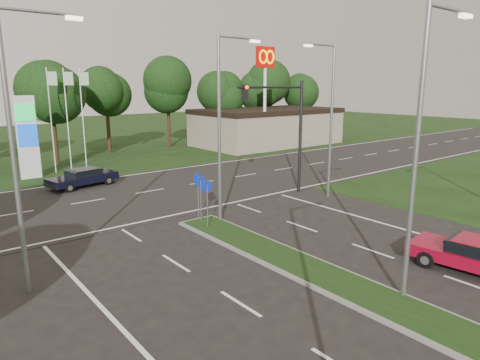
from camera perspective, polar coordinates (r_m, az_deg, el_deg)
verge_far at (r=57.08m, az=-27.09°, el=4.42°), size 160.00×50.00×0.02m
cross_road at (r=27.81m, az=-13.74°, el=-1.80°), size 160.00×12.00×0.02m
median_kerb at (r=13.77m, az=26.58°, el=-17.85°), size 2.00×26.00×0.12m
commercial_building at (r=49.58m, az=3.64°, el=7.07°), size 16.00×9.00×4.00m
streetlight_median_near at (r=13.91m, az=22.93°, el=4.76°), size 2.53×0.22×9.00m
streetlight_median_far at (r=20.61m, az=-2.34°, el=7.96°), size 2.53×0.22×9.00m
streetlight_left_far at (r=14.94m, az=-27.44°, el=4.81°), size 2.53×0.22×9.00m
streetlight_right_far at (r=25.98m, az=11.83°, el=8.66°), size 2.53×0.22×9.00m
traffic_signal at (r=26.18m, az=6.12°, el=7.95°), size 5.10×0.42×7.00m
median_signs at (r=20.91m, az=-5.12°, el=-1.36°), size 1.16×1.76×2.38m
gas_pylon at (r=34.60m, az=-26.19°, el=5.42°), size 5.80×1.26×8.00m
mcdonalds_sign at (r=43.70m, az=3.39°, el=14.19°), size 2.20×0.47×10.40m
treeline_far at (r=42.04m, az=-23.55°, el=11.69°), size 6.00×6.00×9.90m
red_sedan at (r=17.98m, az=29.04°, el=-8.78°), size 2.40×4.73×1.25m
navy_sedan at (r=30.64m, az=-20.22°, el=0.35°), size 4.70×2.65×1.22m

